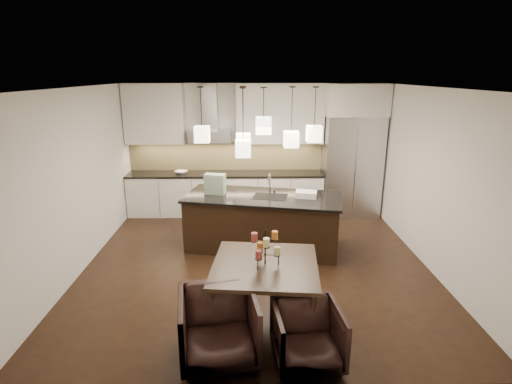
{
  "coord_description": "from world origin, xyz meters",
  "views": [
    {
      "loc": [
        -0.11,
        -6.0,
        3.0
      ],
      "look_at": [
        0.0,
        0.2,
        1.15
      ],
      "focal_mm": 28.0,
      "sensor_mm": 36.0,
      "label": 1
    }
  ],
  "objects_px": {
    "refrigerator": "(351,166)",
    "armchair_left": "(219,327)",
    "island_body": "(263,223)",
    "armchair_right": "(308,336)",
    "dining_table": "(265,292)"
  },
  "relations": [
    {
      "from": "refrigerator",
      "to": "armchair_left",
      "type": "height_order",
      "value": "refrigerator"
    },
    {
      "from": "island_body",
      "to": "armchair_left",
      "type": "height_order",
      "value": "island_body"
    },
    {
      "from": "armchair_right",
      "to": "dining_table",
      "type": "bearing_deg",
      "value": 111.96
    },
    {
      "from": "refrigerator",
      "to": "armchair_left",
      "type": "relative_size",
      "value": 2.53
    },
    {
      "from": "armchair_left",
      "to": "refrigerator",
      "type": "bearing_deg",
      "value": 52.59
    },
    {
      "from": "island_body",
      "to": "armchair_left",
      "type": "bearing_deg",
      "value": -89.58
    },
    {
      "from": "armchair_left",
      "to": "armchair_right",
      "type": "bearing_deg",
      "value": -14.22
    },
    {
      "from": "armchair_right",
      "to": "refrigerator",
      "type": "bearing_deg",
      "value": 65.85
    },
    {
      "from": "refrigerator",
      "to": "armchair_right",
      "type": "relative_size",
      "value": 2.97
    },
    {
      "from": "refrigerator",
      "to": "dining_table",
      "type": "xyz_separation_m",
      "value": [
        -2.02,
        -3.96,
        -0.69
      ]
    },
    {
      "from": "refrigerator",
      "to": "island_body",
      "type": "height_order",
      "value": "refrigerator"
    },
    {
      "from": "island_body",
      "to": "armchair_left",
      "type": "xyz_separation_m",
      "value": [
        -0.58,
        -2.9,
        -0.07
      ]
    },
    {
      "from": "island_body",
      "to": "armchair_left",
      "type": "distance_m",
      "value": 2.96
    },
    {
      "from": "armchair_left",
      "to": "armchair_right",
      "type": "height_order",
      "value": "armchair_left"
    },
    {
      "from": "island_body",
      "to": "dining_table",
      "type": "distance_m",
      "value": 2.19
    }
  ]
}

